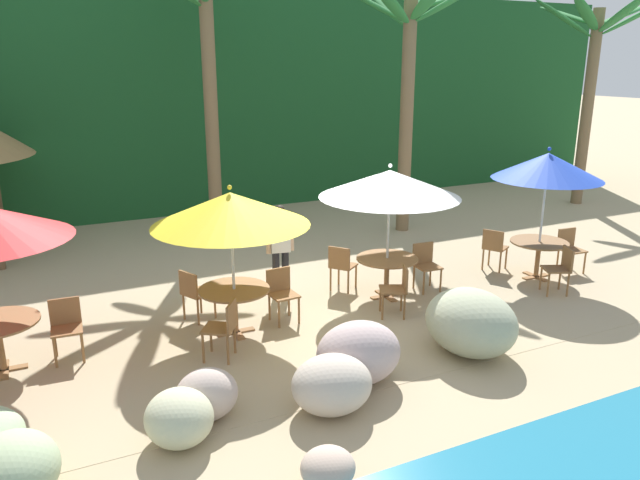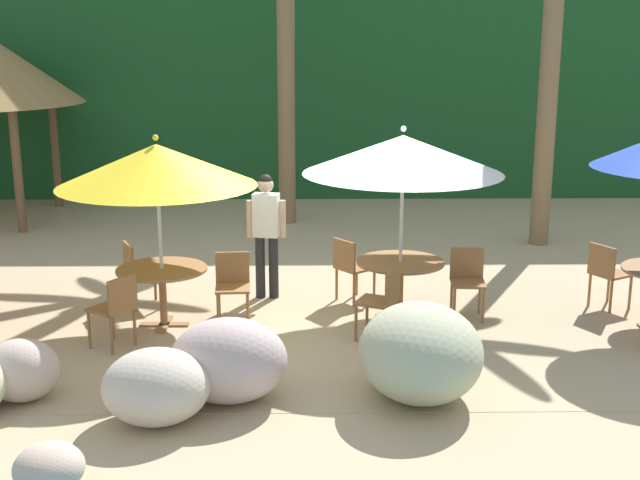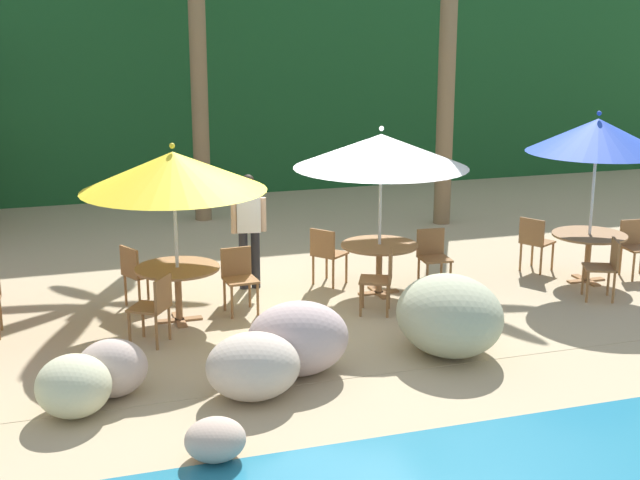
% 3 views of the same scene
% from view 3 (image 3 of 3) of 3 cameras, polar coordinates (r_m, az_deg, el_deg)
% --- Properties ---
extents(ground_plane, '(120.00, 120.00, 0.00)m').
position_cam_3_polar(ground_plane, '(12.31, -0.33, -4.13)').
color(ground_plane, tan).
extents(terrace_deck, '(18.00, 5.20, 0.01)m').
position_cam_3_polar(terrace_deck, '(12.31, -0.33, -4.11)').
color(terrace_deck, tan).
rests_on(terrace_deck, ground).
extents(foliage_backdrop, '(28.00, 2.40, 6.00)m').
position_cam_3_polar(foliage_backdrop, '(20.45, -8.10, 11.76)').
color(foliage_backdrop, '#194C23').
rests_on(foliage_backdrop, ground).
extents(rock_seawall, '(16.60, 3.12, 1.00)m').
position_cam_3_polar(rock_seawall, '(9.02, -9.13, -8.87)').
color(rock_seawall, '#BFA5A3').
rests_on(rock_seawall, ground).
extents(umbrella_yellow, '(2.37, 2.37, 2.36)m').
position_cam_3_polar(umbrella_yellow, '(11.27, -9.50, 4.41)').
color(umbrella_yellow, silver).
rests_on(umbrella_yellow, ground).
extents(dining_table_yellow, '(1.10, 1.10, 0.74)m').
position_cam_3_polar(dining_table_yellow, '(11.58, -9.21, -2.34)').
color(dining_table_yellow, olive).
rests_on(dining_table_yellow, ground).
extents(chair_yellow_seaward, '(0.45, 0.46, 0.87)m').
position_cam_3_polar(chair_yellow_seaward, '(11.90, -5.30, -2.26)').
color(chair_yellow_seaward, olive).
rests_on(chair_yellow_seaward, ground).
extents(chair_yellow_inland, '(0.57, 0.56, 0.87)m').
position_cam_3_polar(chair_yellow_inland, '(12.26, -11.78, -2.01)').
color(chair_yellow_inland, olive).
rests_on(chair_yellow_inland, ground).
extents(chair_yellow_left, '(0.59, 0.59, 0.87)m').
position_cam_3_polar(chair_yellow_left, '(10.85, -10.63, -4.13)').
color(chair_yellow_left, olive).
rests_on(chair_yellow_left, ground).
extents(umbrella_white, '(2.45, 2.45, 2.42)m').
position_cam_3_polar(umbrella_white, '(12.28, 3.98, 5.78)').
color(umbrella_white, silver).
rests_on(umbrella_white, ground).
extents(dining_table_white, '(1.10, 1.10, 0.74)m').
position_cam_3_polar(dining_table_white, '(12.58, 3.87, -0.82)').
color(dining_table_white, olive).
rests_on(dining_table_white, ground).
extents(chair_white_seaward, '(0.45, 0.46, 0.87)m').
position_cam_3_polar(chair_white_seaward, '(12.97, 7.32, -0.90)').
color(chair_white_seaward, olive).
rests_on(chair_white_seaward, ground).
extents(chair_white_inland, '(0.60, 0.59, 0.87)m').
position_cam_3_polar(chair_white_inland, '(12.97, 0.42, -0.78)').
color(chair_white_inland, olive).
rests_on(chair_white_inland, ground).
extents(chair_white_left, '(0.57, 0.56, 0.87)m').
position_cam_3_polar(chair_white_left, '(11.79, 4.04, -2.39)').
color(chair_white_left, olive).
rests_on(chair_white_left, ground).
extents(umbrella_blue, '(2.04, 2.04, 2.57)m').
position_cam_3_polar(umbrella_blue, '(13.43, 17.54, 6.47)').
color(umbrella_blue, silver).
rests_on(umbrella_blue, ground).
extents(dining_table_blue, '(1.10, 1.10, 0.74)m').
position_cam_3_polar(dining_table_blue, '(13.73, 17.04, -0.13)').
color(dining_table_blue, olive).
rests_on(dining_table_blue, ground).
extents(chair_blue_seaward, '(0.45, 0.46, 0.87)m').
position_cam_3_polar(chair_blue_seaward, '(14.27, 19.78, -0.23)').
color(chair_blue_seaward, olive).
rests_on(chair_blue_seaward, ground).
extents(chair_blue_inland, '(0.58, 0.57, 0.87)m').
position_cam_3_polar(chair_blue_inland, '(14.05, 13.75, -0.00)').
color(chair_blue_inland, olive).
rests_on(chair_blue_inland, ground).
extents(chair_blue_left, '(0.56, 0.56, 0.87)m').
position_cam_3_polar(chair_blue_left, '(12.97, 18.07, -1.52)').
color(chair_blue_left, olive).
rests_on(chair_blue_left, ground).
extents(palm_tree_third, '(3.23, 3.25, 5.79)m').
position_cam_3_polar(palm_tree_third, '(16.68, 8.40, 14.58)').
color(palm_tree_third, brown).
rests_on(palm_tree_third, ground).
extents(waiter_in_white, '(0.52, 0.26, 1.70)m').
position_cam_3_polar(waiter_in_white, '(12.76, -4.64, 1.10)').
color(waiter_in_white, '#232328').
rests_on(waiter_in_white, ground).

